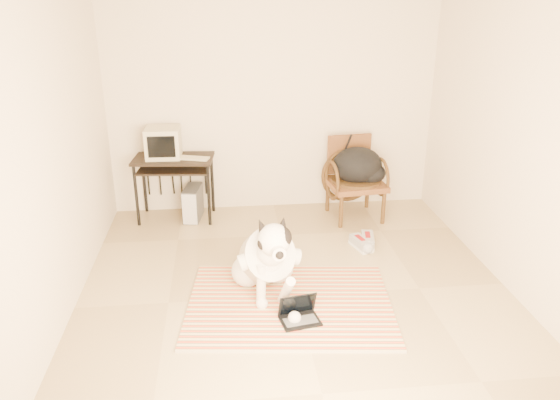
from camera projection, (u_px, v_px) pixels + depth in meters
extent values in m
plane|color=tan|center=(297.00, 295.00, 5.05)|extent=(4.50, 4.50, 0.00)
plane|color=beige|center=(273.00, 102.00, 6.64)|extent=(4.50, 0.00, 4.50)
plane|color=beige|center=(367.00, 299.00, 2.48)|extent=(4.50, 0.00, 4.50)
plane|color=beige|center=(51.00, 163.00, 4.36)|extent=(0.00, 4.50, 4.50)
plane|color=beige|center=(525.00, 149.00, 4.76)|extent=(0.00, 4.50, 4.50)
cube|color=#E94E2C|center=(291.00, 341.00, 4.38)|extent=(1.83, 0.47, 0.02)
cube|color=#426C2D|center=(290.00, 322.00, 4.64)|extent=(1.83, 0.47, 0.02)
cube|color=#6B3E77|center=(290.00, 304.00, 4.90)|extent=(1.83, 0.47, 0.02)
cube|color=yellow|center=(289.00, 288.00, 5.15)|extent=(1.83, 0.47, 0.02)
cube|color=beige|center=(289.00, 274.00, 5.41)|extent=(1.83, 0.47, 0.02)
sphere|color=white|center=(247.00, 271.00, 5.17)|extent=(0.31, 0.31, 0.31)
sphere|color=white|center=(277.00, 267.00, 5.23)|extent=(0.31, 0.31, 0.31)
ellipsoid|color=white|center=(263.00, 267.00, 5.18)|extent=(0.38, 0.34, 0.31)
ellipsoid|color=white|center=(267.00, 257.00, 4.94)|extent=(0.47, 0.74, 0.66)
cylinder|color=silver|center=(266.00, 256.00, 4.95)|extent=(0.53, 0.65, 0.60)
sphere|color=white|center=(271.00, 252.00, 4.71)|extent=(0.26, 0.26, 0.26)
sphere|color=white|center=(274.00, 240.00, 4.56)|extent=(0.28, 0.28, 0.28)
ellipsoid|color=black|center=(279.00, 237.00, 4.56)|extent=(0.22, 0.24, 0.21)
cylinder|color=white|center=(277.00, 251.00, 4.47)|extent=(0.14, 0.16, 0.12)
sphere|color=black|center=(280.00, 255.00, 4.39)|extent=(0.07, 0.07, 0.07)
cone|color=black|center=(262.00, 226.00, 4.56)|extent=(0.13, 0.15, 0.17)
cone|color=black|center=(283.00, 224.00, 4.60)|extent=(0.14, 0.15, 0.17)
torus|color=white|center=(272.00, 248.00, 4.67)|extent=(0.26, 0.16, 0.23)
cylinder|color=white|center=(261.00, 285.00, 4.79)|extent=(0.10, 0.14, 0.42)
cylinder|color=white|center=(286.00, 291.00, 4.73)|extent=(0.13, 0.39, 0.43)
sphere|color=white|center=(262.00, 303.00, 4.83)|extent=(0.11, 0.11, 0.11)
sphere|color=white|center=(295.00, 318.00, 4.61)|extent=(0.11, 0.11, 0.11)
cone|color=black|center=(255.00, 266.00, 5.46)|extent=(0.25, 0.41, 0.11)
cube|color=black|center=(300.00, 321.00, 4.62)|extent=(0.36, 0.29, 0.02)
cube|color=#4C4C4E|center=(301.00, 321.00, 4.60)|extent=(0.30, 0.18, 0.00)
cube|color=black|center=(297.00, 304.00, 4.65)|extent=(0.34, 0.14, 0.21)
cube|color=black|center=(298.00, 305.00, 4.64)|extent=(0.29, 0.12, 0.19)
cube|color=black|center=(173.00, 159.00, 6.47)|extent=(0.98, 0.60, 0.03)
cube|color=black|center=(174.00, 170.00, 6.46)|extent=(0.86, 0.49, 0.02)
cylinder|color=black|center=(136.00, 196.00, 6.40)|extent=(0.04, 0.04, 0.75)
cylinder|color=black|center=(144.00, 183.00, 6.80)|extent=(0.04, 0.04, 0.75)
cylinder|color=black|center=(209.00, 196.00, 6.41)|extent=(0.04, 0.04, 0.75)
cylinder|color=black|center=(212.00, 183.00, 6.82)|extent=(0.04, 0.04, 0.75)
cube|color=#BFB596|center=(163.00, 142.00, 6.42)|extent=(0.41, 0.39, 0.35)
cube|color=black|center=(161.00, 147.00, 6.24)|extent=(0.31, 0.02, 0.25)
cube|color=#BFB596|center=(194.00, 158.00, 6.39)|extent=(0.38, 0.23, 0.02)
cube|color=#4C4C4E|center=(193.00, 203.00, 6.66)|extent=(0.24, 0.45, 0.40)
cube|color=silver|center=(189.00, 210.00, 6.46)|extent=(0.17, 0.04, 0.38)
cube|color=brown|center=(356.00, 184.00, 6.61)|extent=(0.71, 0.69, 0.07)
cylinder|color=#321F0D|center=(356.00, 181.00, 6.59)|extent=(0.60, 0.60, 0.04)
cube|color=brown|center=(349.00, 154.00, 6.76)|extent=(0.55, 0.11, 0.49)
cylinder|color=#321F0D|center=(341.00, 212.00, 6.40)|extent=(0.05, 0.05, 0.40)
cylinder|color=#321F0D|center=(328.00, 196.00, 6.88)|extent=(0.05, 0.05, 0.40)
cylinder|color=#321F0D|center=(383.00, 208.00, 6.51)|extent=(0.05, 0.05, 0.40)
cylinder|color=#321F0D|center=(367.00, 193.00, 6.99)|extent=(0.05, 0.05, 0.40)
ellipsoid|color=black|center=(357.00, 165.00, 6.54)|extent=(0.60, 0.49, 0.44)
ellipsoid|color=black|center=(370.00, 173.00, 6.54)|extent=(0.37, 0.30, 0.25)
cube|color=silver|center=(361.00, 247.00, 5.96)|extent=(0.22, 0.35, 0.03)
cube|color=gray|center=(361.00, 243.00, 5.95)|extent=(0.21, 0.34, 0.10)
cube|color=maroon|center=(361.00, 239.00, 5.93)|extent=(0.10, 0.17, 0.02)
cube|color=silver|center=(367.00, 243.00, 6.03)|extent=(0.19, 0.35, 0.03)
cube|color=gray|center=(368.00, 240.00, 6.02)|extent=(0.18, 0.34, 0.10)
cube|color=maroon|center=(368.00, 236.00, 6.00)|extent=(0.08, 0.17, 0.02)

